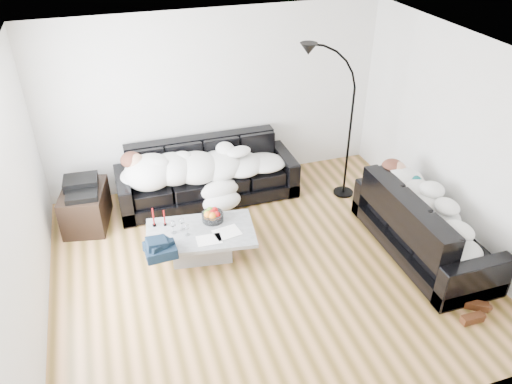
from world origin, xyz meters
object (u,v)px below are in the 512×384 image
object	(u,v)px
sleeper_back	(207,161)
shoes	(474,312)
coffee_table	(201,244)
wine_glass_b	(173,227)
av_cabinet	(86,207)
wine_glass_a	(182,224)
sleeper_right	(429,209)
sofa_right	(426,223)
wine_glass_c	(187,230)
sofa_back	(207,173)
floor_lamp	(350,131)
fruit_bowl	(213,215)
stereo	(81,186)
candle_right	(164,218)
candle_left	(153,217)

from	to	relation	value
sleeper_back	shoes	bearing A→B (deg)	-55.03
coffee_table	wine_glass_b	distance (m)	0.43
coffee_table	av_cabinet	bearing A→B (deg)	139.06
wine_glass_a	sleeper_right	bearing A→B (deg)	-16.28
sofa_right	sleeper_back	bearing A→B (deg)	48.90
sofa_right	shoes	world-z (taller)	sofa_right
sleeper_right	wine_glass_a	size ratio (longest dim) A/B	10.13
wine_glass_a	wine_glass_c	distance (m)	0.12
sofa_back	shoes	distance (m)	3.91
sofa_right	floor_lamp	xyz separation A→B (m)	(-0.33, 1.54, 0.60)
sleeper_back	fruit_bowl	size ratio (longest dim) A/B	7.87
sleeper_back	stereo	size ratio (longest dim) A/B	4.94
stereo	floor_lamp	xyz separation A→B (m)	(3.69, -0.37, 0.42)
wine_glass_c	floor_lamp	distance (m)	2.71
candle_right	av_cabinet	xyz separation A→B (m)	(-0.94, 0.90, -0.22)
candle_left	stereo	bearing A→B (deg)	133.06
sofa_right	coffee_table	distance (m)	2.80
candle_right	av_cabinet	distance (m)	1.32
sofa_back	coffee_table	xyz separation A→B (m)	(-0.39, -1.30, -0.23)
av_cabinet	sleeper_back	bearing A→B (deg)	14.45
candle_left	av_cabinet	xyz separation A→B (m)	(-0.81, 0.87, -0.24)
sofa_back	floor_lamp	world-z (taller)	floor_lamp
candle_left	shoes	distance (m)	3.84
candle_right	stereo	distance (m)	1.31
sofa_right	wine_glass_b	bearing A→B (deg)	74.79
candle_left	shoes	xyz separation A→B (m)	(3.12, -2.19, -0.46)
wine_glass_b	shoes	distance (m)	3.54
sofa_back	shoes	xyz separation A→B (m)	(2.21, -3.20, -0.37)
coffee_table	candle_left	world-z (taller)	candle_left
wine_glass_b	av_cabinet	bearing A→B (deg)	132.97
shoes	candle_right	bearing A→B (deg)	156.29
candle_right	av_cabinet	size ratio (longest dim) A/B	0.28
wine_glass_a	wine_glass_b	distance (m)	0.12
wine_glass_a	stereo	bearing A→B (deg)	136.69
sofa_back	wine_glass_c	size ratio (longest dim) A/B	16.20
fruit_bowl	shoes	size ratio (longest dim) A/B	0.64
sofa_right	wine_glass_a	size ratio (longest dim) A/B	11.81
sofa_back	av_cabinet	bearing A→B (deg)	-175.31
coffee_table	wine_glass_b	xyz separation A→B (m)	(-0.32, 0.06, 0.28)
sofa_back	sleeper_back	bearing A→B (deg)	-90.00
wine_glass_b	av_cabinet	size ratio (longest dim) A/B	0.22
coffee_table	sleeper_back	bearing A→B (deg)	72.57
floor_lamp	av_cabinet	bearing A→B (deg)	-165.72
fruit_bowl	av_cabinet	distance (m)	1.83
wine_glass_a	candle_right	size ratio (longest dim) A/B	0.80
av_cabinet	stereo	size ratio (longest dim) A/B	1.80
sofa_right	sleeper_back	xyz separation A→B (m)	(-2.29, 2.00, 0.22)
sleeper_back	sofa_back	bearing A→B (deg)	90.00
candle_left	shoes	size ratio (longest dim) A/B	0.60
coffee_table	wine_glass_a	size ratio (longest dim) A/B	7.44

